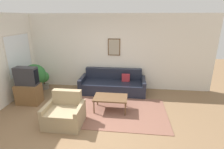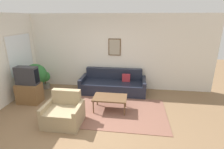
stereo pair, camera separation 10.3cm
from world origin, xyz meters
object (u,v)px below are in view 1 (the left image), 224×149
couch (113,85)px  coffee_table (111,98)px  tv (26,76)px  potted_plant_tall (35,76)px  armchair (65,114)px

couch → coffee_table: size_ratio=2.41×
coffee_table → tv: size_ratio=1.43×
couch → potted_plant_tall: (-2.53, -0.63, 0.43)m
potted_plant_tall → tv: bearing=-84.9°
potted_plant_tall → couch: bearing=14.0°
armchair → potted_plant_tall: size_ratio=0.83×
coffee_table → tv: tv is taller
armchair → tv: bearing=134.4°
tv → armchair: 1.89m
couch → coffee_table: couch is taller
tv → armchair: tv is taller
armchair → coffee_table: bearing=23.1°
coffee_table → potted_plant_tall: bearing=165.4°
couch → armchair: armchair is taller
couch → armchair: 2.32m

